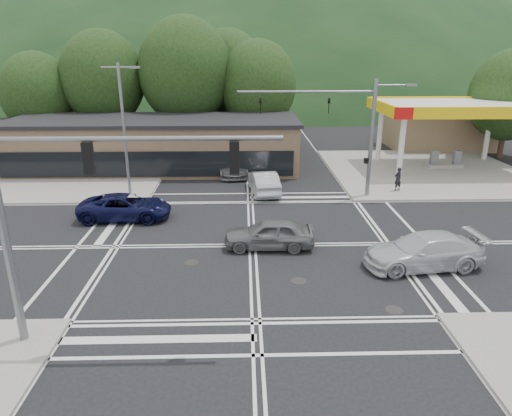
{
  "coord_description": "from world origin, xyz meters",
  "views": [
    {
      "loc": [
        -0.41,
        -22.1,
        9.76
      ],
      "look_at": [
        0.25,
        1.97,
        1.4
      ],
      "focal_mm": 32.0,
      "sensor_mm": 36.0,
      "label": 1
    }
  ],
  "objects_px": {
    "car_grey_center": "(269,233)",
    "pedestrian": "(398,179)",
    "car_blue_west": "(125,207)",
    "car_silver_east": "(423,251)",
    "car_northbound": "(232,165)",
    "car_queue_a": "(264,182)",
    "car_queue_b": "(259,153)"
  },
  "relations": [
    {
      "from": "car_blue_west",
      "to": "car_queue_a",
      "type": "bearing_deg",
      "value": -59.3
    },
    {
      "from": "car_grey_center",
      "to": "car_blue_west",
      "type": "bearing_deg",
      "value": -115.95
    },
    {
      "from": "car_blue_west",
      "to": "car_queue_b",
      "type": "distance_m",
      "value": 17.67
    },
    {
      "from": "car_blue_west",
      "to": "car_grey_center",
      "type": "distance_m",
      "value": 9.62
    },
    {
      "from": "car_silver_east",
      "to": "car_queue_b",
      "type": "bearing_deg",
      "value": -168.99
    },
    {
      "from": "car_northbound",
      "to": "pedestrian",
      "type": "height_order",
      "value": "pedestrian"
    },
    {
      "from": "car_silver_east",
      "to": "car_queue_a",
      "type": "xyz_separation_m",
      "value": [
        -7.0,
        12.06,
        -0.0
      ]
    },
    {
      "from": "pedestrian",
      "to": "car_blue_west",
      "type": "bearing_deg",
      "value": -10.84
    },
    {
      "from": "car_queue_b",
      "to": "car_grey_center",
      "type": "bearing_deg",
      "value": 98.69
    },
    {
      "from": "car_blue_west",
      "to": "car_northbound",
      "type": "xyz_separation_m",
      "value": [
        6.25,
        10.48,
        0.04
      ]
    },
    {
      "from": "car_grey_center",
      "to": "pedestrian",
      "type": "height_order",
      "value": "pedestrian"
    },
    {
      "from": "car_queue_a",
      "to": "car_northbound",
      "type": "xyz_separation_m",
      "value": [
        -2.38,
        5.36,
        -0.01
      ]
    },
    {
      "from": "car_queue_a",
      "to": "pedestrian",
      "type": "relative_size",
      "value": 2.91
    },
    {
      "from": "car_grey_center",
      "to": "car_queue_a",
      "type": "height_order",
      "value": "car_queue_a"
    },
    {
      "from": "car_blue_west",
      "to": "car_northbound",
      "type": "height_order",
      "value": "car_northbound"
    },
    {
      "from": "car_blue_west",
      "to": "car_northbound",
      "type": "relative_size",
      "value": 0.99
    },
    {
      "from": "car_blue_west",
      "to": "car_silver_east",
      "type": "bearing_deg",
      "value": -113.9
    },
    {
      "from": "car_blue_west",
      "to": "car_grey_center",
      "type": "relative_size",
      "value": 1.18
    },
    {
      "from": "car_grey_center",
      "to": "car_northbound",
      "type": "distance_m",
      "value": 15.16
    },
    {
      "from": "car_queue_a",
      "to": "car_queue_b",
      "type": "relative_size",
      "value": 1.24
    },
    {
      "from": "car_blue_west",
      "to": "car_silver_east",
      "type": "height_order",
      "value": "car_silver_east"
    },
    {
      "from": "car_grey_center",
      "to": "car_queue_b",
      "type": "relative_size",
      "value": 1.17
    },
    {
      "from": "car_queue_b",
      "to": "pedestrian",
      "type": "relative_size",
      "value": 2.34
    },
    {
      "from": "car_northbound",
      "to": "pedestrian",
      "type": "distance_m",
      "value": 13.22
    },
    {
      "from": "car_queue_a",
      "to": "pedestrian",
      "type": "xyz_separation_m",
      "value": [
        9.65,
        -0.12,
        0.19
      ]
    },
    {
      "from": "pedestrian",
      "to": "car_northbound",
      "type": "bearing_deg",
      "value": -50.61
    },
    {
      "from": "car_silver_east",
      "to": "car_queue_b",
      "type": "relative_size",
      "value": 1.42
    },
    {
      "from": "car_blue_west",
      "to": "pedestrian",
      "type": "bearing_deg",
      "value": -74.66
    },
    {
      "from": "car_blue_west",
      "to": "car_queue_b",
      "type": "bearing_deg",
      "value": -29.2
    },
    {
      "from": "car_grey_center",
      "to": "car_queue_a",
      "type": "xyz_separation_m",
      "value": [
        0.14,
        9.63,
        0.02
      ]
    },
    {
      "from": "car_grey_center",
      "to": "car_queue_a",
      "type": "distance_m",
      "value": 9.63
    },
    {
      "from": "car_queue_b",
      "to": "car_silver_east",
      "type": "bearing_deg",
      "value": 116.47
    }
  ]
}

